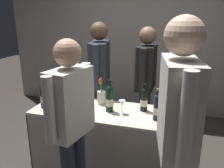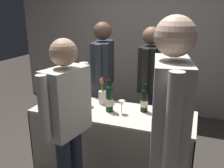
% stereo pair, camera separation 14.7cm
% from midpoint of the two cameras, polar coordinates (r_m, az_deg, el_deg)
% --- Properties ---
extents(back_partition, '(5.18, 0.12, 3.13)m').
position_cam_midpoint_polar(back_partition, '(4.23, 6.93, 14.35)').
color(back_partition, '#9E998E').
rests_on(back_partition, ground_plane).
extents(tasting_table, '(1.71, 0.60, 0.75)m').
position_cam_midpoint_polar(tasting_table, '(2.64, -1.62, -11.31)').
color(tasting_table, beige).
rests_on(tasting_table, ground_plane).
extents(featured_wine_bottle, '(0.08, 0.08, 0.34)m').
position_cam_midpoint_polar(featured_wine_bottle, '(2.70, -17.60, -2.53)').
color(featured_wine_bottle, '#192333').
rests_on(featured_wine_bottle, tasting_table).
extents(display_bottle_0, '(0.08, 0.08, 0.34)m').
position_cam_midpoint_polar(display_bottle_0, '(2.48, -2.32, -3.38)').
color(display_bottle_0, black).
rests_on(display_bottle_0, tasting_table).
extents(display_bottle_1, '(0.08, 0.08, 0.36)m').
position_cam_midpoint_polar(display_bottle_1, '(2.85, -12.45, -0.84)').
color(display_bottle_1, black).
rests_on(display_bottle_1, tasting_table).
extents(display_bottle_2, '(0.07, 0.07, 0.34)m').
position_cam_midpoint_polar(display_bottle_2, '(2.59, -17.10, -3.43)').
color(display_bottle_2, '#192333').
rests_on(display_bottle_2, tasting_table).
extents(display_bottle_3, '(0.08, 0.08, 0.30)m').
position_cam_midpoint_polar(display_bottle_3, '(2.51, 6.04, -3.62)').
color(display_bottle_3, black).
rests_on(display_bottle_3, tasting_table).
extents(display_bottle_4, '(0.08, 0.08, 0.32)m').
position_cam_midpoint_polar(display_bottle_4, '(2.66, -8.11, -2.36)').
color(display_bottle_4, '#192333').
rests_on(display_bottle_4, tasting_table).
extents(display_bottle_5, '(0.07, 0.07, 0.32)m').
position_cam_midpoint_polar(display_bottle_5, '(2.31, 8.93, -5.47)').
color(display_bottle_5, '#192333').
rests_on(display_bottle_5, tasting_table).
extents(wine_glass_near_vendor, '(0.07, 0.07, 0.14)m').
position_cam_midpoint_polar(wine_glass_near_vendor, '(2.44, 0.70, -4.74)').
color(wine_glass_near_vendor, silver).
rests_on(wine_glass_near_vendor, tasting_table).
extents(wine_glass_mid, '(0.07, 0.07, 0.14)m').
position_cam_midpoint_polar(wine_glass_mid, '(2.24, 14.65, -7.55)').
color(wine_glass_mid, silver).
rests_on(wine_glass_mid, tasting_table).
extents(flower_vase, '(0.09, 0.09, 0.31)m').
position_cam_midpoint_polar(flower_vase, '(2.69, -4.18, -2.69)').
color(flower_vase, silver).
rests_on(flower_vase, tasting_table).
extents(brochure_stand, '(0.07, 0.14, 0.16)m').
position_cam_midpoint_polar(brochure_stand, '(2.40, 14.46, -6.39)').
color(brochure_stand, silver).
rests_on(brochure_stand, tasting_table).
extents(vendor_presenter, '(0.22, 0.58, 1.58)m').
position_cam_midpoint_polar(vendor_presenter, '(3.11, 6.79, 1.70)').
color(vendor_presenter, '#2D3347').
rests_on(vendor_presenter, ground_plane).
extents(vendor_assistant, '(0.29, 0.63, 1.64)m').
position_cam_midpoint_polar(vendor_assistant, '(3.09, -4.32, 2.61)').
color(vendor_assistant, '#4C4233').
rests_on(vendor_assistant, ground_plane).
extents(taster_foreground_right, '(0.28, 0.55, 1.57)m').
position_cam_midpoint_polar(taster_foreground_right, '(2.00, -11.91, -7.85)').
color(taster_foreground_right, '#2D3347').
rests_on(taster_foreground_right, ground_plane).
extents(taster_foreground_left, '(0.29, 0.61, 1.75)m').
position_cam_midpoint_polar(taster_foreground_left, '(1.59, 12.68, -9.51)').
color(taster_foreground_left, black).
rests_on(taster_foreground_left, ground_plane).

